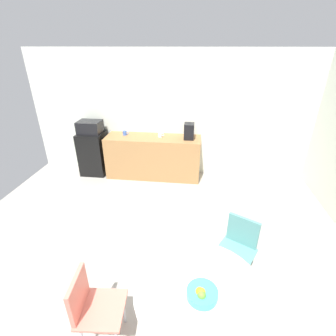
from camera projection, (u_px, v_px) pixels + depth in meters
name	position (u px, v px, depth m)	size (l,w,h in m)	color
ground_plane	(141.00, 273.00, 3.19)	(6.00, 6.00, 0.00)	#9E998E
wall_back	(169.00, 115.00, 5.27)	(6.00, 0.10, 2.60)	silver
counter_block	(153.00, 157.00, 5.37)	(2.00, 0.60, 0.90)	#9E7042
mini_fridge	(94.00, 153.00, 5.51)	(0.54, 0.54, 0.94)	black
microwave	(90.00, 127.00, 5.24)	(0.48, 0.38, 0.26)	black
round_table	(198.00, 299.00, 2.18)	(1.13, 1.13, 0.76)	silver
chair_coral	(90.00, 303.00, 2.26)	(0.45, 0.45, 0.83)	silver
chair_teal	(239.00, 243.00, 2.94)	(0.57, 0.57, 0.83)	silver
fruit_bowl	(202.00, 294.00, 2.03)	(0.26, 0.26, 0.11)	teal
mug_white	(160.00, 135.00, 5.16)	(0.13, 0.08, 0.09)	white
mug_green	(125.00, 133.00, 5.27)	(0.13, 0.08, 0.09)	#3F66BF
coffee_maker	(189.00, 131.00, 5.02)	(0.20, 0.24, 0.32)	black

